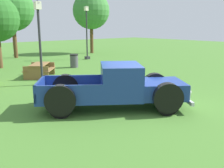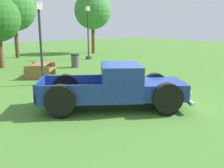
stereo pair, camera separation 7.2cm
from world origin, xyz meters
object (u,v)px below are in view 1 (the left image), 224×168
at_px(lamp_post_far, 40,42).
at_px(lamp_post_near, 87,32).
at_px(pickup_truck_foreground, 123,87).
at_px(trash_can, 74,61).
at_px(oak_tree_west, 12,9).
at_px(oak_tree_center, 91,11).
at_px(picnic_table, 40,69).

bearing_deg(lamp_post_far, lamp_post_near, 42.38).
xyz_separation_m(pickup_truck_foreground, trash_can, (3.53, 9.01, -0.29)).
height_order(pickup_truck_foreground, lamp_post_far, lamp_post_far).
height_order(pickup_truck_foreground, trash_can, pickup_truck_foreground).
xyz_separation_m(oak_tree_west, oak_tree_center, (7.90, -1.12, 0.10)).
bearing_deg(trash_can, lamp_post_near, 43.64).
relative_size(picnic_table, oak_tree_west, 0.37).
bearing_deg(pickup_truck_foreground, lamp_post_far, 96.51).
relative_size(pickup_truck_foreground, picnic_table, 2.30).
distance_m(lamp_post_near, oak_tree_west, 7.11).
relative_size(trash_can, oak_tree_center, 0.15).
distance_m(picnic_table, oak_tree_west, 10.92).
bearing_deg(oak_tree_center, picnic_table, -138.73).
height_order(trash_can, oak_tree_center, oak_tree_center).
bearing_deg(oak_tree_west, lamp_post_far, -103.89).
bearing_deg(oak_tree_center, lamp_post_far, -135.08).
distance_m(picnic_table, trash_can, 3.76).
bearing_deg(pickup_truck_foreground, trash_can, 68.59).
height_order(lamp_post_near, oak_tree_west, oak_tree_west).
height_order(lamp_post_far, oak_tree_west, oak_tree_west).
bearing_deg(lamp_post_near, oak_tree_center, 49.83).
bearing_deg(picnic_table, pickup_truck_foreground, -91.25).
relative_size(pickup_truck_foreground, oak_tree_center, 0.83).
xyz_separation_m(lamp_post_far, oak_tree_west, (2.96, 11.95, 2.21)).
height_order(pickup_truck_foreground, lamp_post_near, lamp_post_near).
bearing_deg(lamp_post_far, pickup_truck_foreground, -83.49).
relative_size(lamp_post_far, oak_tree_west, 0.65).
height_order(lamp_post_near, picnic_table, lamp_post_near).
distance_m(pickup_truck_foreground, oak_tree_west, 17.84).
xyz_separation_m(pickup_truck_foreground, lamp_post_far, (-0.61, 5.36, 1.39)).
xyz_separation_m(pickup_truck_foreground, lamp_post_near, (6.86, 12.18, 1.65)).
xyz_separation_m(picnic_table, oak_tree_west, (2.18, 9.97, 3.87)).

